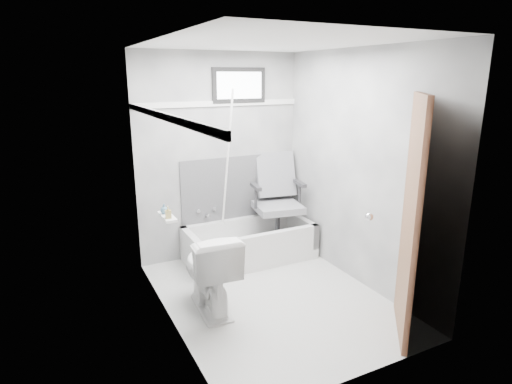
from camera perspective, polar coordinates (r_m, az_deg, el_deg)
floor at (r=4.37m, az=2.13°, el=-13.85°), size 2.60×2.60×0.00m
ceiling at (r=3.83m, az=2.49°, el=19.33°), size 2.60×2.60×0.00m
wall_back at (r=5.08m, az=-4.84°, el=4.69°), size 2.00×0.02×2.40m
wall_front at (r=2.91m, az=14.81°, el=-3.81°), size 2.00×0.02×2.40m
wall_left at (r=3.57m, az=-11.89°, el=-0.11°), size 0.02×2.60×2.40m
wall_right at (r=4.49m, az=13.54°, el=2.92°), size 0.02×2.60×2.40m
bathtub at (r=5.12m, az=-0.83°, el=-6.76°), size 1.50×0.70×0.42m
office_chair at (r=5.17m, az=2.94°, el=-1.15°), size 0.74×0.74×1.10m
toilet at (r=4.03m, az=-6.26°, el=-10.40°), size 0.50×0.82×0.77m
door at (r=3.68m, az=25.97°, el=-4.14°), size 0.78×0.78×2.00m
window at (r=5.09m, az=-2.29°, el=14.03°), size 0.66×0.04×0.40m
backerboard at (r=5.26m, az=-2.18°, el=0.62°), size 1.50×0.02×0.78m
trim_back at (r=5.00m, az=-4.94°, el=11.67°), size 2.00×0.02×0.06m
trim_left at (r=3.47m, az=-12.24°, el=9.85°), size 0.02×2.60×0.06m
pole at (r=4.89m, az=-3.96°, el=2.49°), size 0.02×0.46×1.91m
shelf at (r=3.94m, az=-11.75°, el=-3.23°), size 0.10×0.32×0.02m
soap_bottle_a at (r=3.84m, az=-11.63°, el=-2.67°), size 0.06×0.06×0.11m
soap_bottle_b at (r=3.97m, az=-12.17°, el=-2.19°), size 0.10×0.10×0.09m
faucet at (r=5.15m, az=-6.62°, el=-2.70°), size 0.26×0.10×0.16m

